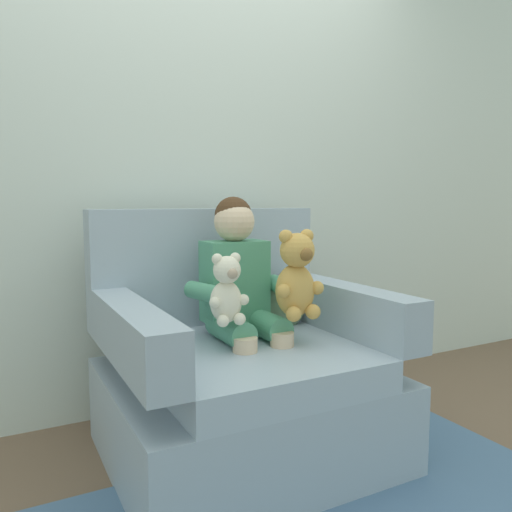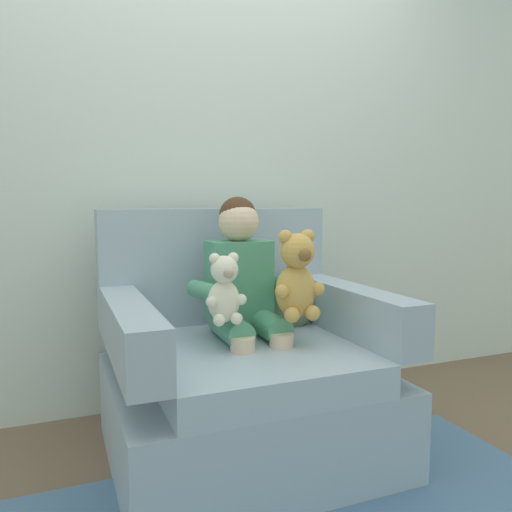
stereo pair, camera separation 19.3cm
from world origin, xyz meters
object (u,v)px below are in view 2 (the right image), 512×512
at_px(plush_honey, 297,277).
at_px(plush_cream, 224,290).
at_px(armchair, 242,376).
at_px(seated_child, 244,286).
at_px(throw_pillow, 288,304).

xyz_separation_m(plush_honey, plush_cream, (-0.28, 0.03, -0.04)).
bearing_deg(armchair, seated_child, 57.41).
relative_size(plush_cream, throw_pillow, 1.01).
bearing_deg(plush_honey, plush_cream, -178.44).
xyz_separation_m(seated_child, plush_cream, (-0.14, -0.17, 0.02)).
height_order(plush_honey, throw_pillow, plush_honey).
distance_m(armchair, plush_cream, 0.42).
bearing_deg(armchair, plush_cream, -132.21).
bearing_deg(plush_honey, armchair, 143.23).
bearing_deg(plush_cream, plush_honey, -13.95).
distance_m(seated_child, plush_cream, 0.22).
bearing_deg(plush_cream, armchair, 40.91).
xyz_separation_m(seated_child, throw_pillow, (0.25, 0.10, -0.11)).
xyz_separation_m(armchair, seated_child, (0.02, 0.04, 0.36)).
bearing_deg(plush_cream, throw_pillow, 27.60).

